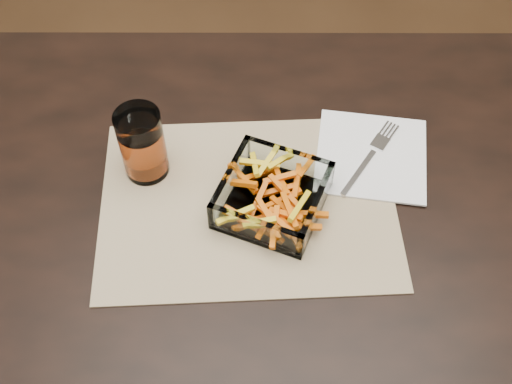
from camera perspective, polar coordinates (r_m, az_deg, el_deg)
dining_table at (r=1.03m, az=6.07°, el=-6.41°), size 1.60×0.90×0.75m
placemat at (r=0.98m, az=-0.71°, el=-0.96°), size 0.47×0.35×0.00m
glass_bowl at (r=0.96m, az=1.46°, el=-0.47°), size 0.19×0.19×0.06m
tumbler at (r=0.99m, az=-10.04°, el=4.07°), size 0.07×0.07×0.12m
napkin at (r=1.05m, az=10.21°, el=3.20°), size 0.20×0.20×0.00m
fork at (r=1.05m, az=10.18°, el=3.24°), size 0.11×0.16×0.00m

